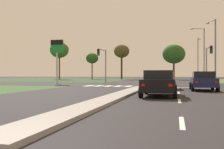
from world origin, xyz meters
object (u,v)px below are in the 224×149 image
Objects in this scene: street_lamp_second at (215,48)px; treeline_near at (59,50)px; treeline_second at (92,58)px; street_lamp_fourth at (198,57)px; car_teal_fifth at (149,77)px; car_navy_fourth at (203,81)px; car_maroon_near at (164,80)px; traffic_signal_far_right at (208,57)px; treeline_fourth at (174,54)px; street_lamp_third at (203,52)px; car_black_third at (159,83)px; treeline_third at (122,52)px; traffic_signal_far_left at (103,59)px; fuel_price_totem at (57,52)px.

street_lamp_second is 44.44m from treeline_near.
treeline_near is (-34.14, 28.29, 3.00)m from street_lamp_second.
street_lamp_fourth is at bearing -8.87° from treeline_second.
car_teal_fifth is at bearing -148.64° from street_lamp_fourth.
car_navy_fourth is at bearing -51.89° from treeline_near.
car_teal_fifth is (-4.50, 31.21, 0.02)m from car_maroon_near.
traffic_signal_far_right is 0.68× the size of treeline_fourth.
treeline_fourth is at bearing 106.49° from street_lamp_third.
treeline_second reaches higher than car_black_third.
car_teal_fifth is at bearing 116.09° from street_lamp_second.
street_lamp_second is 0.91× the size of treeline_third.
street_lamp_fourth is at bearing -14.64° from treeline_third.
treeline_near reaches higher than street_lamp_fourth.
traffic_signal_far_right is (9.83, -17.36, 2.84)m from car_teal_fifth.
street_lamp_third is at bearing 84.77° from car_navy_fourth.
car_navy_fourth reaches higher than car_maroon_near.
street_lamp_second is 27.10m from street_lamp_fourth.
street_lamp_second reaches higher than traffic_signal_far_right.
street_lamp_second reaches higher than car_teal_fifth.
car_maroon_near is 0.48× the size of street_lamp_fourth.
traffic_signal_far_left is at bearing -111.27° from treeline_fourth.
car_teal_fifth is 0.68× the size of fuel_price_totem.
treeline_third reaches higher than treeline_fourth.
traffic_signal_far_left is at bearing -52.54° from treeline_near.
treeline_third is 13.28m from treeline_fourth.
treeline_fourth is at bearing 89.35° from car_maroon_near.
car_teal_fifth is 25.99m from treeline_near.
treeline_second is (-20.48, 41.59, 4.70)m from car_maroon_near.
street_lamp_third is 1.04× the size of treeline_third.
car_teal_fifth is 19.62m from treeline_second.
car_navy_fourth is 39.52m from street_lamp_fourth.
car_teal_fifth is 23.47m from street_lamp_second.
car_black_third is 55.30m from treeline_near.
treeline_second is (-25.81, 27.75, 1.83)m from traffic_signal_far_right.
car_teal_fifth is 0.51× the size of street_lamp_second.
traffic_signal_far_right is 0.84× the size of treeline_second.
street_lamp_third reaches higher than treeline_third.
treeline_fourth reaches higher than treeline_second.
traffic_signal_far_right is at bearing -79.84° from treeline_fourth.
traffic_signal_far_left is 0.55× the size of street_lamp_fourth.
street_lamp_second is 0.86× the size of street_lamp_fourth.
treeline_second is (-10.61, 27.15, 1.85)m from traffic_signal_far_left.
car_maroon_near is 1.10× the size of car_teal_fifth.
treeline_near is (-28.45, 38.69, 6.81)m from car_maroon_near.
street_lamp_second reaches higher than car_maroon_near.
car_maroon_near is 46.60m from treeline_second.
treeline_near reaches higher than treeline_fourth.
fuel_price_totem is 0.72× the size of treeline_fourth.
street_lamp_fourth reaches higher than street_lamp_third.
car_navy_fourth is 15.93m from traffic_signal_far_right.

